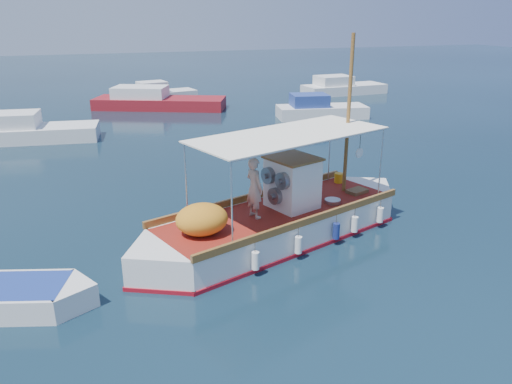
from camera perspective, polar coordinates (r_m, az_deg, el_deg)
name	(u,v)px	position (r m, az deg, el deg)	size (l,w,h in m)	color
ground	(273,240)	(15.67, 1.94, -5.46)	(160.00, 160.00, 0.00)	black
fishing_caique	(278,222)	(15.52, 2.49, -3.46)	(9.81, 5.09, 6.32)	white
bg_boat_nw	(29,132)	(30.32, -24.47, 6.25)	(7.08, 3.28, 1.80)	silver
bg_boat_n	(156,102)	(38.07, -11.37, 10.07)	(9.80, 6.38, 1.80)	maroon
bg_boat_ne	(319,111)	(34.20, 7.22, 9.23)	(6.24, 3.25, 1.80)	silver
bg_boat_e	(342,88)	(44.89, 9.78, 11.60)	(7.36, 2.92, 1.80)	silver
bg_boat_far_n	(160,95)	(41.19, -10.89, 10.82)	(5.60, 2.94, 1.80)	silver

